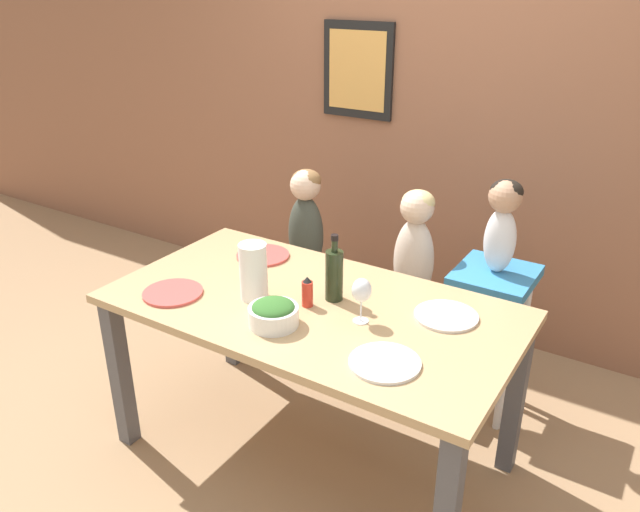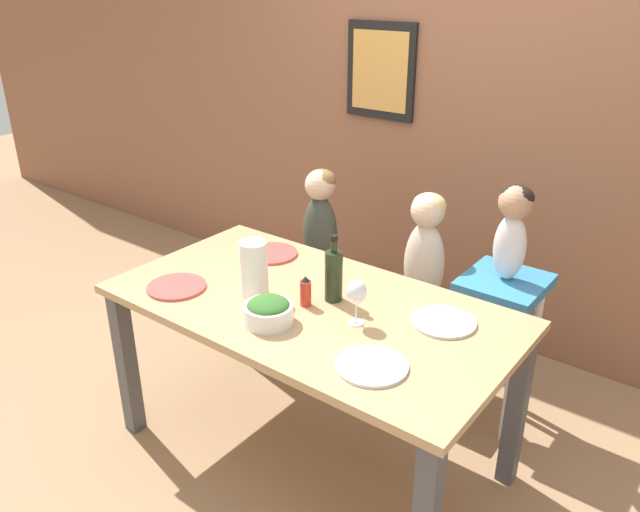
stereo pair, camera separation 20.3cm
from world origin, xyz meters
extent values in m
plane|color=#9E7A56|center=(0.00, 0.00, 0.00)|extent=(14.00, 14.00, 0.00)
cube|color=#8E5B42|center=(0.00, 1.42, 1.35)|extent=(10.00, 0.06, 2.70)
cube|color=black|center=(-0.58, 1.38, 1.46)|extent=(0.44, 0.02, 0.53)
cube|color=gold|center=(-0.58, 1.37, 1.46)|extent=(0.36, 0.00, 0.44)
cube|color=tan|center=(0.00, 0.00, 0.74)|extent=(1.64, 0.87, 0.03)
cube|color=#4C4C51|center=(-0.76, -0.38, 0.36)|extent=(0.07, 0.07, 0.73)
cube|color=#4C4C51|center=(-0.76, 0.38, 0.36)|extent=(0.07, 0.07, 0.73)
cube|color=#4C4C51|center=(0.76, 0.38, 0.36)|extent=(0.07, 0.07, 0.73)
cylinder|color=silver|center=(-0.66, 0.58, 0.21)|extent=(0.04, 0.04, 0.42)
cylinder|color=silver|center=(-0.36, 0.58, 0.21)|extent=(0.04, 0.04, 0.42)
cylinder|color=silver|center=(-0.66, 0.89, 0.21)|extent=(0.04, 0.04, 0.42)
cylinder|color=silver|center=(-0.36, 0.89, 0.21)|extent=(0.04, 0.04, 0.42)
cube|color=#2D2D33|center=(-0.51, 0.73, 0.45)|extent=(0.41, 0.44, 0.05)
cylinder|color=silver|center=(-0.04, 0.58, 0.21)|extent=(0.04, 0.04, 0.42)
cylinder|color=silver|center=(0.27, 0.58, 0.21)|extent=(0.04, 0.04, 0.42)
cylinder|color=silver|center=(-0.04, 0.89, 0.21)|extent=(0.04, 0.04, 0.42)
cylinder|color=silver|center=(0.27, 0.89, 0.21)|extent=(0.04, 0.04, 0.42)
cube|color=#2D2D33|center=(0.12, 0.73, 0.45)|extent=(0.41, 0.44, 0.05)
cylinder|color=silver|center=(0.39, 0.60, 0.34)|extent=(0.04, 0.04, 0.68)
cylinder|color=silver|center=(0.65, 0.60, 0.34)|extent=(0.04, 0.04, 0.68)
cylinder|color=silver|center=(0.39, 0.86, 0.34)|extent=(0.04, 0.04, 0.68)
cylinder|color=silver|center=(0.65, 0.86, 0.34)|extent=(0.04, 0.04, 0.68)
cube|color=teal|center=(0.52, 0.73, 0.71)|extent=(0.35, 0.37, 0.05)
ellipsoid|color=#3D4238|center=(-0.51, 0.73, 0.69)|extent=(0.20, 0.15, 0.43)
sphere|color=beige|center=(-0.51, 0.73, 0.96)|extent=(0.16, 0.16, 0.16)
ellipsoid|color=olive|center=(-0.51, 0.74, 0.99)|extent=(0.16, 0.15, 0.11)
ellipsoid|color=beige|center=(0.12, 0.73, 0.69)|extent=(0.20, 0.15, 0.43)
sphere|color=beige|center=(0.12, 0.73, 0.96)|extent=(0.16, 0.16, 0.16)
ellipsoid|color=#DBC684|center=(0.12, 0.74, 0.99)|extent=(0.16, 0.15, 0.11)
ellipsoid|color=silver|center=(0.52, 0.73, 0.89)|extent=(0.14, 0.10, 0.30)
sphere|color=tan|center=(0.52, 0.73, 1.09)|extent=(0.14, 0.14, 0.14)
ellipsoid|color=black|center=(0.52, 0.74, 1.11)|extent=(0.14, 0.14, 0.10)
cylinder|color=#232D19|center=(0.06, 0.08, 0.87)|extent=(0.07, 0.07, 0.21)
cylinder|color=#232D19|center=(0.06, 0.08, 1.01)|extent=(0.03, 0.03, 0.07)
cylinder|color=black|center=(0.06, 0.08, 1.03)|extent=(0.03, 0.03, 0.02)
cylinder|color=white|center=(-0.22, -0.09, 0.88)|extent=(0.11, 0.11, 0.23)
cylinder|color=white|center=(0.24, -0.02, 0.76)|extent=(0.06, 0.06, 0.00)
cylinder|color=white|center=(0.24, -0.02, 0.81)|extent=(0.01, 0.01, 0.08)
ellipsoid|color=white|center=(0.24, -0.02, 0.90)|extent=(0.07, 0.07, 0.09)
cylinder|color=white|center=(-0.03, -0.22, 0.80)|extent=(0.19, 0.19, 0.07)
ellipsoid|color=#336628|center=(-0.03, -0.22, 0.84)|extent=(0.16, 0.16, 0.05)
cylinder|color=#D14C47|center=(-0.52, -0.24, 0.77)|extent=(0.25, 0.25, 0.01)
cylinder|color=#D14C47|center=(-0.43, 0.25, 0.77)|extent=(0.25, 0.25, 0.01)
cylinder|color=silver|center=(0.50, 0.18, 0.77)|extent=(0.25, 0.25, 0.01)
cylinder|color=silver|center=(0.44, -0.23, 0.77)|extent=(0.25, 0.25, 0.01)
cylinder|color=red|center=(0.00, -0.03, 0.81)|extent=(0.04, 0.04, 0.10)
cone|color=black|center=(0.00, -0.03, 0.88)|extent=(0.04, 0.04, 0.02)
camera|label=1|loc=(1.20, -1.83, 1.96)|focal=35.00mm
camera|label=2|loc=(1.37, -1.71, 1.96)|focal=35.00mm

